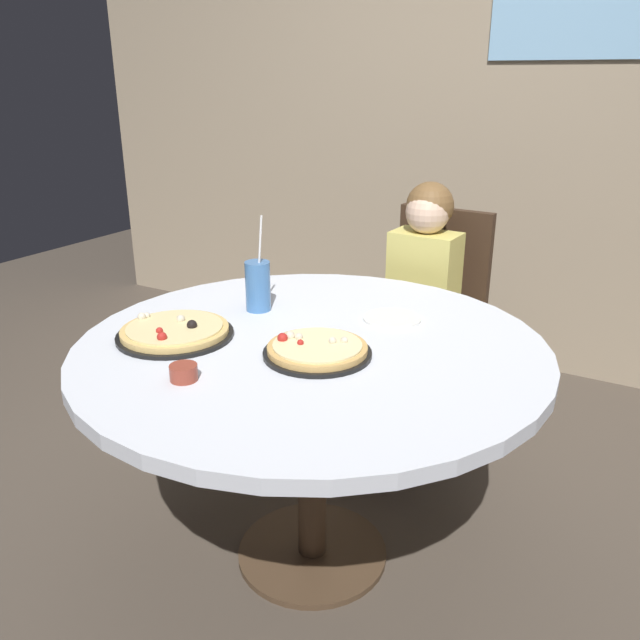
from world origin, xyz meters
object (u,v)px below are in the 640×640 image
Objects in this scene: sauce_bowl at (184,373)px; chair_wooden at (432,312)px; dining_table at (311,369)px; soda_cup at (258,286)px; pizza_veggie at (317,350)px; pizza_cheese at (175,332)px; plate_small at (392,319)px; diner_child at (413,336)px.

chair_wooden is at bearing 83.50° from sauce_bowl.
dining_table is 0.36m from soda_cup.
dining_table is 1.41× the size of chair_wooden.
pizza_veggie is 0.88× the size of pizza_cheese.
sauce_bowl is (0.21, -0.20, 0.00)m from pizza_cheese.
pizza_cheese is (-0.36, -1.15, 0.24)m from chair_wooden.
dining_table is 4.53× the size of pizza_veggie.
chair_wooden reaches higher than pizza_cheese.
pizza_cheese is at bearing -107.61° from chair_wooden.
chair_wooden is (0.00, 0.98, -0.13)m from dining_table.
soda_cup is at bearing 104.64° from sauce_bowl.
sauce_bowl is (-0.15, -1.35, 0.24)m from chair_wooden.
pizza_cheese reaches higher than plate_small.
chair_wooden is at bearing 87.50° from diner_child.
diner_child is 0.79m from soda_cup.
diner_child reaches higher than soda_cup.
diner_child is 1.07m from pizza_cheese.
sauce_bowl is at bearing -125.57° from pizza_veggie.
sauce_bowl reaches higher than dining_table.
pizza_veggie is 0.36m from sauce_bowl.
sauce_bowl is at bearing -75.36° from soda_cup.
pizza_cheese reaches higher than dining_table.
pizza_cheese is (-0.36, -0.97, 0.28)m from diner_child.
pizza_cheese is 4.81× the size of sauce_bowl.
diner_child is at bearing 66.87° from soda_cup.
diner_child is at bearing -92.50° from chair_wooden.
sauce_bowl is at bearing -96.50° from chair_wooden.
sauce_bowl reaches higher than plate_small.
plate_small is at bearing 79.10° from pizza_veggie.
pizza_veggie is (0.06, -0.07, 0.10)m from dining_table.
chair_wooden is at bearing 93.07° from pizza_veggie.
pizza_veggie is at bearing 12.27° from pizza_cheese.
dining_table is at bearing -115.01° from plate_small.
pizza_veggie is at bearing -50.13° from dining_table.
diner_child is 3.21× the size of pizza_cheese.
soda_cup is (-0.28, -0.66, 0.35)m from diner_child.
pizza_veggie is 0.43m from pizza_cheese.
sauce_bowl is at bearing -97.12° from diner_child.
pizza_cheese is at bearing 136.05° from sauce_bowl.
pizza_cheese is 1.87× the size of plate_small.
chair_wooden is at bearing 99.87° from plate_small.
chair_wooden is at bearing 71.03° from soda_cup.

